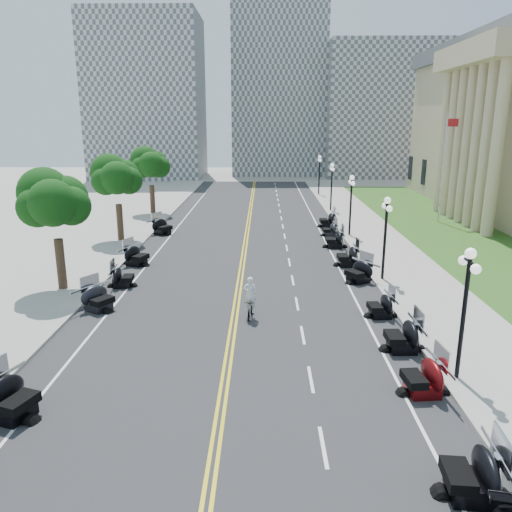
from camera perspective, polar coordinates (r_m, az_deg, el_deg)
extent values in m
plane|color=gray|center=(26.54, -2.24, -5.44)|extent=(160.00, 160.00, 0.00)
cube|color=#333335|center=(36.06, -1.41, 0.17)|extent=(16.00, 90.00, 0.01)
cube|color=yellow|center=(36.06, -1.60, 0.18)|extent=(0.12, 90.00, 0.00)
cube|color=yellow|center=(36.05, -1.22, 0.18)|extent=(0.12, 90.00, 0.00)
cube|color=white|center=(36.38, 8.72, 0.14)|extent=(0.12, 90.00, 0.00)
cube|color=white|center=(36.86, -11.40, 0.21)|extent=(0.12, 90.00, 0.00)
cube|color=white|center=(15.94, 7.69, -20.79)|extent=(0.12, 2.00, 0.00)
cube|color=white|center=(19.30, 6.28, -13.82)|extent=(0.12, 2.00, 0.00)
cube|color=white|center=(22.87, 5.36, -8.96)|extent=(0.12, 2.00, 0.00)
cube|color=white|center=(26.56, 4.70, -5.44)|extent=(0.12, 2.00, 0.00)
cube|color=white|center=(30.33, 4.21, -2.78)|extent=(0.12, 2.00, 0.00)
cube|color=white|center=(34.15, 3.84, -0.71)|extent=(0.12, 2.00, 0.00)
cube|color=white|center=(38.01, 3.53, 0.94)|extent=(0.12, 2.00, 0.00)
cube|color=white|center=(41.89, 3.29, 2.29)|extent=(0.12, 2.00, 0.00)
cube|color=white|center=(45.80, 3.08, 3.40)|extent=(0.12, 2.00, 0.00)
cube|color=white|center=(49.72, 2.91, 4.34)|extent=(0.12, 2.00, 0.00)
cube|color=white|center=(53.65, 2.76, 5.15)|extent=(0.12, 2.00, 0.00)
cube|color=white|center=(57.59, 2.63, 5.84)|extent=(0.12, 2.00, 0.00)
cube|color=white|center=(61.54, 2.52, 6.44)|extent=(0.12, 2.00, 0.00)
cube|color=white|center=(65.49, 2.42, 6.97)|extent=(0.12, 2.00, 0.00)
cube|color=white|center=(69.45, 2.34, 7.44)|extent=(0.12, 2.00, 0.00)
cube|color=white|center=(73.42, 2.26, 7.86)|extent=(0.12, 2.00, 0.00)
cube|color=white|center=(77.39, 2.19, 8.24)|extent=(0.12, 2.00, 0.00)
cube|color=#9E9991|center=(37.15, 15.00, 0.21)|extent=(5.00, 90.00, 0.15)
cube|color=#9E9991|center=(37.93, -17.47, 0.32)|extent=(5.00, 90.00, 0.15)
cube|color=#356023|center=(46.66, 21.03, 2.67)|extent=(9.00, 60.00, 0.10)
cube|color=gray|center=(89.02, -12.31, 17.20)|extent=(18.00, 14.00, 26.00)
cube|color=gray|center=(93.01, 2.57, 18.65)|extent=(16.00, 12.00, 30.00)
cube|color=gray|center=(92.15, 14.30, 15.76)|extent=(20.00, 14.00, 22.00)
imported|color=#A51414|center=(24.49, -0.68, -6.02)|extent=(0.61, 1.65, 0.97)
imported|color=beige|center=(24.03, -0.69, -2.99)|extent=(0.64, 0.42, 1.76)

